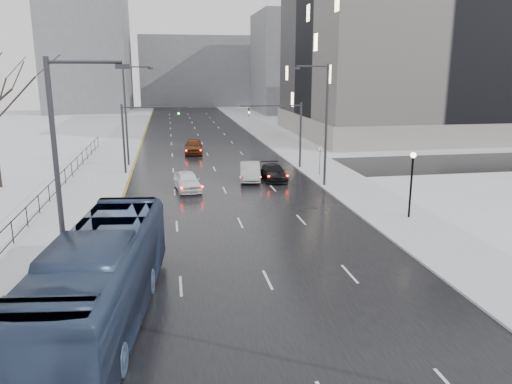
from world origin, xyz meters
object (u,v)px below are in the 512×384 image
no_uturn_sign (320,152)px  bus (101,279)px  streetlight_l_near (64,178)px  sedan_right_near (250,171)px  streetlight_r_mid (324,119)px  lamppost_r_mid (412,175)px  sedan_center_near (187,181)px  tree_park_e (0,188)px  sedan_center_far (194,146)px  sedan_right_far (274,172)px  streetlight_l_far (128,111)px  mast_signal_left (135,130)px  mast_signal_right (290,127)px

no_uturn_sign → bus: bearing=-123.0°
streetlight_l_near → sedan_right_near: 26.20m
streetlight_r_mid → no_uturn_sign: size_ratio=3.70×
lamppost_r_mid → sedan_center_near: 17.58m
streetlight_l_near → sedan_right_near: (10.81, 23.39, -4.78)m
tree_park_e → sedan_right_near: tree_park_e is taller
sedan_center_far → sedan_center_near: bearing=-90.8°
sedan_center_near → sedan_right_far: bearing=11.9°
no_uturn_sign → sedan_center_near: bearing=-163.8°
bus → sedan_right_near: size_ratio=2.72×
streetlight_l_far → sedan_center_far: 10.55m
tree_park_e → streetlight_r_mid: streetlight_r_mid is taller
sedan_right_near → streetlight_r_mid: bearing=-23.7°
mast_signal_left → mast_signal_right: bearing=0.0°
tree_park_e → mast_signal_right: tree_park_e is taller
mast_signal_right → sedan_center_near: bearing=-143.8°
tree_park_e → bus: 27.38m
bus → sedan_center_far: (5.49, 39.59, -0.99)m
streetlight_l_far → no_uturn_sign: size_ratio=3.70×
mast_signal_right → bus: mast_signal_right is taller
streetlight_l_far → sedan_center_near: (5.20, -11.54, -4.80)m
tree_park_e → mast_signal_left: bearing=20.2°
tree_park_e → sedan_center_far: bearing=41.3°
sedan_right_far → sedan_right_near: bearing=174.6°
lamppost_r_mid → no_uturn_sign: lamppost_r_mid is taller
no_uturn_sign → sedan_center_far: bearing=126.1°
bus → sedan_right_near: 26.17m
tree_park_e → sedan_right_near: size_ratio=2.78×
mast_signal_left → no_uturn_sign: size_ratio=2.41×
mast_signal_right → sedan_right_far: 6.46m
streetlight_l_far → bus: 33.15m
mast_signal_right → streetlight_l_near: bearing=-119.0°
sedan_center_near → sedan_right_near: size_ratio=0.94×
no_uturn_sign → sedan_center_far: size_ratio=0.54×
streetlight_r_mid → mast_signal_right: size_ratio=1.54×
streetlight_l_near → streetlight_l_far: same height
lamppost_r_mid → no_uturn_sign: size_ratio=1.59×
lamppost_r_mid → mast_signal_left: mast_signal_left is taller
streetlight_l_far → mast_signal_right: streetlight_l_far is taller
sedan_right_near → sedan_center_far: sedan_center_far is taller
lamppost_r_mid → sedan_center_near: size_ratio=0.94×
sedan_center_far → streetlight_r_mid: bearing=-58.8°
streetlight_l_far → streetlight_r_mid: bearing=-36.3°
sedan_right_far → no_uturn_sign: bearing=12.1°
streetlight_r_mid → no_uturn_sign: bearing=75.5°
tree_park_e → no_uturn_sign: bearing=0.0°
tree_park_e → sedan_right_far: (22.95, -0.86, 0.72)m
mast_signal_left → bus: 29.00m
streetlight_r_mid → lamppost_r_mid: size_ratio=2.34×
streetlight_r_mid → sedan_right_near: 8.05m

